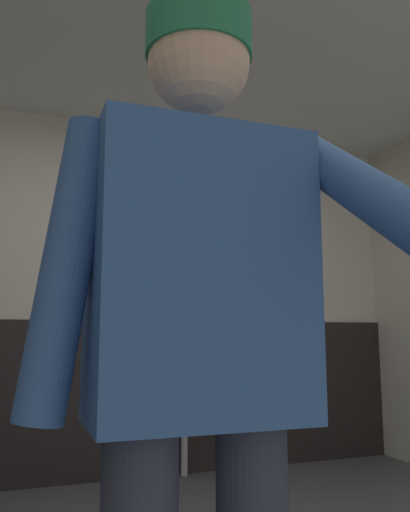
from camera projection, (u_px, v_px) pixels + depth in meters
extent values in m
cube|color=beige|center=(131.00, 294.00, 3.87)|extent=(4.91, 0.12, 2.58)
cube|color=black|center=(131.00, 398.00, 3.69)|extent=(4.31, 0.03, 1.10)
cylinder|color=white|center=(233.00, 54.00, 2.93)|extent=(0.14, 0.14, 0.03)
cube|color=white|center=(183.00, 358.00, 3.85)|extent=(0.40, 0.05, 0.65)
cube|color=white|center=(190.00, 366.00, 3.68)|extent=(0.34, 0.30, 0.45)
cylinder|color=#B7BABF|center=(184.00, 318.00, 3.88)|extent=(0.04, 0.04, 0.24)
cylinder|color=#B7BABF|center=(184.00, 435.00, 3.73)|extent=(0.05, 0.05, 0.55)
cube|color=#335999|center=(198.00, 275.00, 1.02)|extent=(0.42, 0.24, 0.56)
cylinder|color=#335999|center=(67.00, 267.00, 0.94)|extent=(0.17, 0.09, 0.56)
cylinder|color=#335999|center=(375.00, 198.00, 0.92)|extent=(0.09, 0.50, 0.39)
sphere|color=#D8AD8C|center=(199.00, 63.00, 1.09)|extent=(0.21, 0.21, 0.21)
cylinder|color=#26724C|center=(199.00, 37.00, 1.10)|extent=(0.23, 0.23, 0.10)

